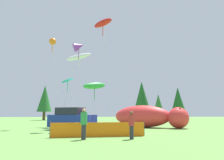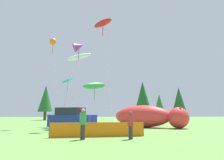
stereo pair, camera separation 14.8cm
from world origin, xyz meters
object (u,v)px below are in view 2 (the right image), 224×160
object	(u,v)px
parked_car	(72,119)
inflatable_cat	(149,117)
kite_green_fish	(94,86)
kite_orange_flower	(53,42)
spectator_in_red_shirt	(131,124)
folding_chair	(134,127)
spectator_in_green_shirt	(83,122)
kite_teal_diamond	(68,81)
kite_purple_delta	(79,47)
kite_white_ghost	(79,57)
kite_red_lizard	(103,23)

from	to	relation	value
parked_car	inflatable_cat	distance (m)	8.06
kite_green_fish	kite_orange_flower	xyz separation A→B (m)	(-4.58, 3.15, 5.12)
inflatable_cat	spectator_in_red_shirt	world-z (taller)	inflatable_cat
folding_chair	kite_orange_flower	world-z (taller)	kite_orange_flower
spectator_in_green_shirt	parked_car	bearing A→B (deg)	101.08
parked_car	kite_teal_diamond	xyz separation A→B (m)	(-0.93, 3.83, 4.02)
spectator_in_red_shirt	kite_purple_delta	xyz separation A→B (m)	(-3.75, 7.08, 6.83)
spectator_in_red_shirt	kite_white_ghost	size ratio (longest dim) A/B	0.18
spectator_in_green_shirt	kite_white_ghost	size ratio (longest dim) A/B	0.20
spectator_in_red_shirt	kite_purple_delta	world-z (taller)	kite_purple_delta
inflatable_cat	kite_red_lizard	size ratio (longest dim) A/B	0.70
spectator_in_red_shirt	kite_green_fish	xyz separation A→B (m)	(-2.22, 7.01, 3.11)
parked_car	kite_teal_diamond	distance (m)	5.63
kite_green_fish	kite_teal_diamond	distance (m)	5.26
kite_red_lizard	kite_purple_delta	world-z (taller)	kite_red_lizard
kite_green_fish	kite_orange_flower	distance (m)	7.56
spectator_in_green_shirt	kite_white_ghost	bearing A→B (deg)	95.90
kite_white_ghost	spectator_in_green_shirt	bearing A→B (deg)	-84.10
folding_chair	spectator_in_green_shirt	xyz separation A→B (m)	(-3.49, -2.71, 0.45)
kite_white_ghost	parked_car	bearing A→B (deg)	-90.50
parked_car	inflatable_cat	world-z (taller)	inflatable_cat
folding_chair	kite_white_ghost	world-z (taller)	kite_white_ghost
inflatable_cat	spectator_in_green_shirt	xyz separation A→B (m)	(-6.28, -9.68, -0.08)
folding_chair	kite_white_ghost	size ratio (longest dim) A/B	0.10
folding_chair	spectator_in_green_shirt	size ratio (longest dim) A/B	0.49
kite_purple_delta	kite_white_ghost	size ratio (longest dim) A/B	0.91
kite_orange_flower	spectator_in_red_shirt	bearing A→B (deg)	-56.21
spectator_in_red_shirt	kite_orange_flower	world-z (taller)	kite_orange_flower
kite_red_lizard	kite_orange_flower	xyz separation A→B (m)	(-5.33, 2.78, -1.11)
parked_car	inflatable_cat	xyz separation A→B (m)	(7.72, 2.31, 0.08)
spectator_in_green_shirt	kite_orange_flower	xyz separation A→B (m)	(-3.99, 10.12, 8.14)
spectator_in_red_shirt	kite_red_lizard	bearing A→B (deg)	101.22
folding_chair	kite_orange_flower	size ratio (longest dim) A/B	0.09
kite_purple_delta	kite_orange_flower	distance (m)	4.55
inflatable_cat	spectator_in_red_shirt	xyz separation A→B (m)	(-3.47, -9.71, -0.17)
folding_chair	kite_green_fish	distance (m)	6.22
parked_car	kite_red_lizard	bearing A→B (deg)	25.38
spectator_in_red_shirt	kite_red_lizard	size ratio (longest dim) A/B	0.15
kite_teal_diamond	kite_purple_delta	size ratio (longest dim) A/B	0.65
spectator_in_green_shirt	kite_green_fish	bearing A→B (deg)	85.15
kite_teal_diamond	kite_purple_delta	world-z (taller)	kite_purple_delta
parked_car	kite_red_lizard	xyz separation A→B (m)	(2.79, -0.04, 9.25)
spectator_in_green_shirt	kite_red_lizard	bearing A→B (deg)	79.60
spectator_in_green_shirt	kite_teal_diamond	bearing A→B (deg)	101.95
inflatable_cat	kite_white_ghost	xyz separation A→B (m)	(-7.67, 3.78, 7.30)
inflatable_cat	kite_purple_delta	bearing A→B (deg)	-130.10
kite_teal_diamond	kite_white_ghost	xyz separation A→B (m)	(0.98, 2.26, 3.35)
inflatable_cat	kite_orange_flower	world-z (taller)	kite_orange_flower
spectator_in_green_shirt	kite_red_lizard	xyz separation A→B (m)	(1.35, 7.34, 9.25)
inflatable_cat	kite_orange_flower	bearing A→B (deg)	-152.61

